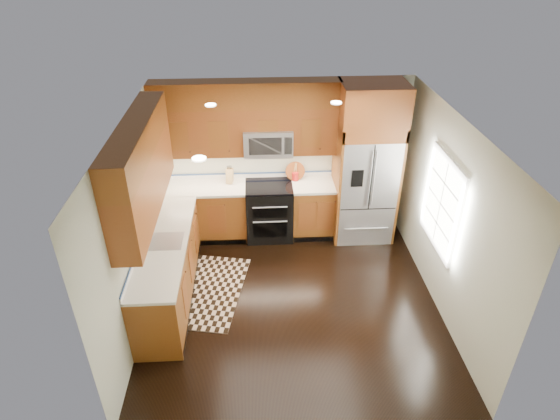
{
  "coord_description": "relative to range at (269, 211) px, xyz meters",
  "views": [
    {
      "loc": [
        -0.45,
        -4.97,
        4.51
      ],
      "look_at": [
        -0.13,
        0.6,
        1.13
      ],
      "focal_mm": 30.0,
      "sensor_mm": 36.0,
      "label": 1
    }
  ],
  "objects": [
    {
      "name": "knife_block",
      "position": [
        -0.63,
        0.17,
        0.59
      ],
      "size": [
        0.12,
        0.16,
        0.3
      ],
      "color": "tan",
      "rests_on": "countertop"
    },
    {
      "name": "sink_faucet",
      "position": [
        -1.48,
        -1.44,
        0.52
      ],
      "size": [
        0.54,
        0.44,
        0.37
      ],
      "color": "#B2B2B7",
      "rests_on": "countertop"
    },
    {
      "name": "ground",
      "position": [
        0.25,
        -1.67,
        -0.47
      ],
      "size": [
        4.0,
        4.0,
        0.0
      ],
      "primitive_type": "plane",
      "color": "black",
      "rests_on": "ground"
    },
    {
      "name": "base_cabinets",
      "position": [
        -0.98,
        -0.77,
        -0.02
      ],
      "size": [
        2.85,
        3.0,
        0.9
      ],
      "color": "brown",
      "rests_on": "ground"
    },
    {
      "name": "rug",
      "position": [
        -0.95,
        -1.4,
        -0.46
      ],
      "size": [
        1.24,
        1.74,
        0.01
      ],
      "primitive_type": "cube",
      "rotation": [
        0.0,
        0.0,
        -0.19
      ],
      "color": "black",
      "rests_on": "ground"
    },
    {
      "name": "window",
      "position": [
        2.23,
        -1.47,
        0.93
      ],
      "size": [
        0.04,
        1.1,
        1.3
      ],
      "color": "white",
      "rests_on": "ground"
    },
    {
      "name": "upper_cabinets",
      "position": [
        -0.9,
        -0.58,
        1.56
      ],
      "size": [
        2.85,
        3.0,
        1.15
      ],
      "color": "brown",
      "rests_on": "ground"
    },
    {
      "name": "wall_back",
      "position": [
        0.25,
        0.33,
        0.83
      ],
      "size": [
        4.0,
        0.02,
        2.6
      ],
      "primitive_type": "cube",
      "color": "#B4B9A7",
      "rests_on": "ground"
    },
    {
      "name": "countertop",
      "position": [
        -0.84,
        -0.65,
        0.45
      ],
      "size": [
        2.86,
        3.01,
        0.04
      ],
      "color": "white",
      "rests_on": "base_cabinets"
    },
    {
      "name": "range",
      "position": [
        0.0,
        0.0,
        0.0
      ],
      "size": [
        0.76,
        0.67,
        0.95
      ],
      "color": "black",
      "rests_on": "ground"
    },
    {
      "name": "wall_left",
      "position": [
        -1.75,
        -1.67,
        0.83
      ],
      "size": [
        0.02,
        4.0,
        2.6
      ],
      "primitive_type": "cube",
      "color": "#B4B9A7",
      "rests_on": "ground"
    },
    {
      "name": "refrigerator",
      "position": [
        1.55,
        -0.04,
        0.83
      ],
      "size": [
        0.98,
        0.75,
        2.6
      ],
      "color": "#B2B2B7",
      "rests_on": "ground"
    },
    {
      "name": "microwave",
      "position": [
        -0.0,
        0.13,
        1.19
      ],
      "size": [
        0.76,
        0.4,
        0.42
      ],
      "color": "#B2B2B7",
      "rests_on": "ground"
    },
    {
      "name": "wall_right",
      "position": [
        2.25,
        -1.67,
        0.83
      ],
      "size": [
        0.02,
        4.0,
        2.6
      ],
      "primitive_type": "cube",
      "color": "#B4B9A7",
      "rests_on": "ground"
    },
    {
      "name": "utensil_crock",
      "position": [
        0.44,
        0.18,
        0.58
      ],
      "size": [
        0.13,
        0.13,
        0.3
      ],
      "color": "#B31916",
      "rests_on": "countertop"
    },
    {
      "name": "cutting_board",
      "position": [
        0.44,
        0.2,
        0.48
      ],
      "size": [
        0.33,
        0.33,
        0.02
      ],
      "primitive_type": "cylinder",
      "rotation": [
        0.0,
        0.0,
        0.03
      ],
      "color": "brown",
      "rests_on": "countertop"
    }
  ]
}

